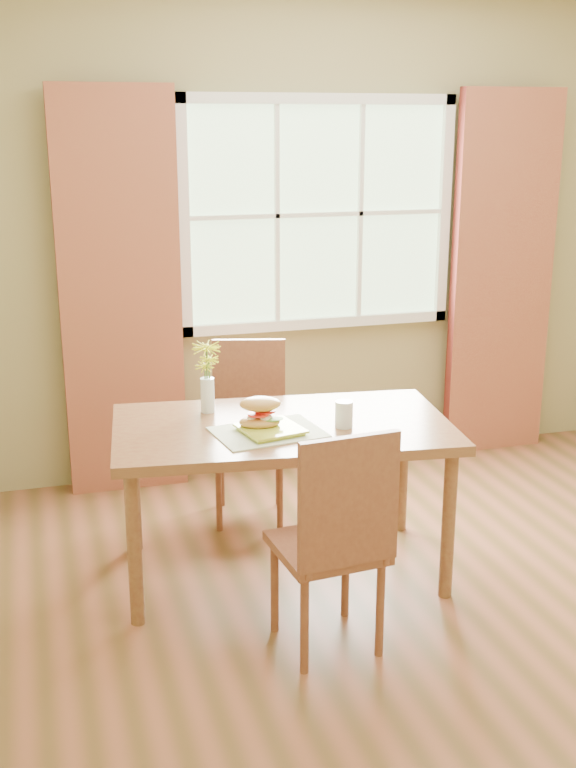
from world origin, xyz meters
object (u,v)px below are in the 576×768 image
at_px(dining_table, 282,440).
at_px(flower_vase, 207,370).
at_px(croissant_sandwich, 260,413).
at_px(water_glass, 344,415).
at_px(chair_far, 249,422).
at_px(chair_near, 336,533).

height_order(dining_table, flower_vase, flower_vase).
height_order(croissant_sandwich, water_glass, croissant_sandwich).
bearing_deg(dining_table, water_glass, -18.77).
distance_m(chair_far, croissant_sandwich, 0.83).
bearing_deg(chair_near, flower_vase, 101.71).
xyz_separation_m(dining_table, chair_far, (0.02, 0.70, -0.15)).
distance_m(water_glass, flower_vase, 0.66).
bearing_deg(chair_far, flower_vase, -110.07).
xyz_separation_m(croissant_sandwich, flower_vase, (-0.16, 0.33, 0.11)).
height_order(water_glass, flower_vase, flower_vase).
bearing_deg(croissant_sandwich, chair_near, -68.28).
bearing_deg(croissant_sandwich, flower_vase, 126.99).
xyz_separation_m(dining_table, chair_near, (0.01, -0.70, -0.13)).
distance_m(dining_table, water_glass, 0.30).
bearing_deg(dining_table, flower_vase, 144.06).
distance_m(chair_far, flower_vase, 0.68).
distance_m(chair_near, chair_far, 1.40).
height_order(dining_table, croissant_sandwich, croissant_sandwich).
bearing_deg(water_glass, croissant_sandwich, 172.26).
bearing_deg(chair_near, dining_table, 85.54).
distance_m(dining_table, chair_near, 0.71).
relative_size(chair_far, flower_vase, 2.78).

